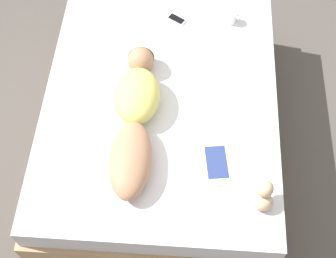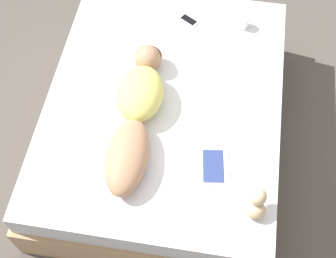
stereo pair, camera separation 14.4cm
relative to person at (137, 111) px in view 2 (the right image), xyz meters
name	(u,v)px [view 2 (the right image)]	position (x,y,z in m)	size (l,w,h in m)	color
ground_plane	(165,138)	(0.15, 0.20, -0.65)	(12.00, 12.00, 0.00)	#4C4742
bed	(165,119)	(0.15, 0.20, -0.38)	(1.65, 2.11, 0.56)	tan
person	(137,111)	(0.00, 0.00, 0.00)	(0.31, 1.15, 0.20)	#A37556
open_magazine	(198,166)	(0.44, -0.29, -0.09)	(0.44, 0.38, 0.01)	silver
coffee_mug	(243,22)	(0.63, 0.93, -0.05)	(0.12, 0.09, 0.09)	white
cell_phone	(189,20)	(0.22, 0.93, -0.09)	(0.16, 0.14, 0.01)	silver
plush_toy	(256,204)	(0.80, -0.52, 0.00)	(0.13, 0.15, 0.19)	#D1B289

